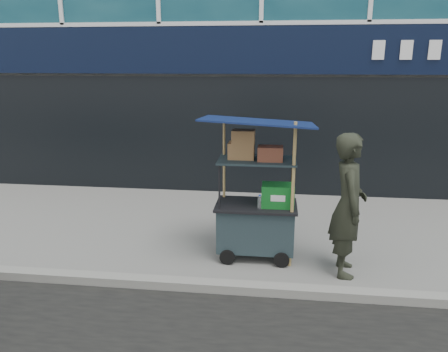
# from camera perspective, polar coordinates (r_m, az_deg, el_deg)

# --- Properties ---
(ground) EXTENTS (80.00, 80.00, 0.00)m
(ground) POSITION_cam_1_polar(r_m,az_deg,el_deg) (5.67, 2.46, -13.94)
(ground) COLOR slate
(ground) RESTS_ON ground
(curb) EXTENTS (80.00, 0.18, 0.12)m
(curb) POSITION_cam_1_polar(r_m,az_deg,el_deg) (5.47, 2.29, -14.40)
(curb) COLOR gray
(curb) RESTS_ON ground
(vendor_cart) EXTENTS (1.51, 1.06, 2.03)m
(vendor_cart) POSITION_cam_1_polar(r_m,az_deg,el_deg) (6.14, 4.36, -4.34)
(vendor_cart) COLOR #18252A
(vendor_cart) RESTS_ON ground
(vendor_man) EXTENTS (0.46, 0.69, 1.87)m
(vendor_man) POSITION_cam_1_polar(r_m,az_deg,el_deg) (5.81, 15.92, -3.69)
(vendor_man) COLOR black
(vendor_man) RESTS_ON ground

